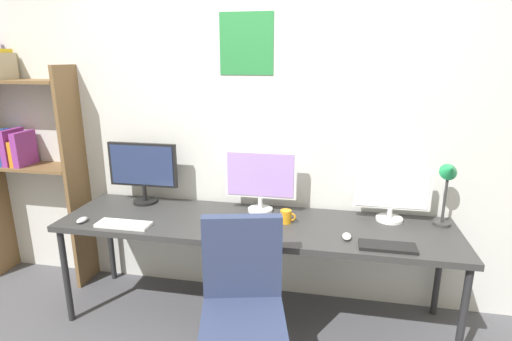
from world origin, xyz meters
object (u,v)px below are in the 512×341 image
object	(u,v)px
monitor_center	(260,178)
keyboard_right	(387,247)
monitor_left	(143,169)
keyboard_left	(124,224)
bookshelf	(18,143)
desk_lamp	(448,182)
office_chair	(243,325)
coffee_mug	(286,217)
mouse_right_side	(82,220)
desk	(255,228)
mouse_left_side	(347,236)
monitor_right	(392,192)
keyboard_center	(247,235)

from	to	relation	value
monitor_center	keyboard_right	bearing A→B (deg)	-27.77
monitor_left	keyboard_left	xyz separation A→B (m)	(0.06, -0.44, -0.26)
bookshelf	desk_lamp	size ratio (longest dim) A/B	4.25
office_chair	monitor_left	size ratio (longest dim) A/B	1.85
office_chair	coffee_mug	bearing A→B (deg)	77.46
monitor_left	desk_lamp	bearing A→B (deg)	-1.19
keyboard_right	coffee_mug	size ratio (longest dim) A/B	3.09
bookshelf	mouse_right_side	distance (m)	1.02
desk_lamp	desk	bearing A→B (deg)	-172.23
bookshelf	monitor_center	bearing A→B (deg)	-0.52
monitor_left	office_chair	bearing A→B (deg)	-41.45
mouse_left_side	coffee_mug	world-z (taller)	coffee_mug
desk	monitor_center	xyz separation A→B (m)	(0.00, 0.21, 0.30)
desk_lamp	mouse_left_side	xyz separation A→B (m)	(-0.62, -0.31, -0.29)
keyboard_left	keyboard_right	world-z (taller)	same
office_chair	desk_lamp	distance (m)	1.56
desk_lamp	keyboard_left	world-z (taller)	desk_lamp
monitor_left	monitor_right	distance (m)	1.80
keyboard_center	bookshelf	bearing A→B (deg)	166.81
monitor_left	keyboard_center	size ratio (longest dim) A/B	1.64
monitor_left	coffee_mug	xyz separation A→B (m)	(1.11, -0.18, -0.22)
monitor_left	mouse_right_side	world-z (taller)	monitor_left
keyboard_right	mouse_left_side	size ratio (longest dim) A/B	3.41
keyboard_left	keyboard_right	xyz separation A→B (m)	(1.68, 0.00, 0.00)
desk	monitor_right	xyz separation A→B (m)	(0.90, 0.21, 0.25)
desk	mouse_left_side	bearing A→B (deg)	-13.54
office_chair	keyboard_right	distance (m)	0.94
office_chair	keyboard_left	xyz separation A→B (m)	(-0.90, 0.41, 0.35)
office_chair	mouse_left_side	size ratio (longest dim) A/B	10.31
office_chair	keyboard_center	xyz separation A→B (m)	(-0.06, 0.41, 0.35)
monitor_left	mouse_left_side	size ratio (longest dim) A/B	5.58
bookshelf	desk_lamp	distance (m)	3.20
desk	monitor_right	bearing A→B (deg)	13.27
monitor_left	mouse_left_side	xyz separation A→B (m)	(1.51, -0.36, -0.25)
monitor_center	coffee_mug	distance (m)	0.35
desk_lamp	coffee_mug	distance (m)	1.06
desk_lamp	coffee_mug	size ratio (longest dim) A/B	4.33
monitor_right	desk_lamp	size ratio (longest dim) A/B	1.10
office_chair	mouse_left_side	bearing A→B (deg)	42.03
monitor_center	monitor_right	size ratio (longest dim) A/B	1.02
office_chair	keyboard_left	size ratio (longest dim) A/B	2.75
desk_lamp	office_chair	bearing A→B (deg)	-145.41
keyboard_left	keyboard_right	distance (m)	1.68
desk_lamp	coffee_mug	bearing A→B (deg)	-172.28
keyboard_right	mouse_left_side	xyz separation A→B (m)	(-0.23, 0.08, 0.01)
coffee_mug	keyboard_right	bearing A→B (deg)	-22.46
office_chair	keyboard_center	size ratio (longest dim) A/B	3.03
monitor_left	coffee_mug	distance (m)	1.15
office_chair	mouse_right_side	xyz separation A→B (m)	(-1.21, 0.41, 0.35)
office_chair	desk_lamp	world-z (taller)	desk_lamp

